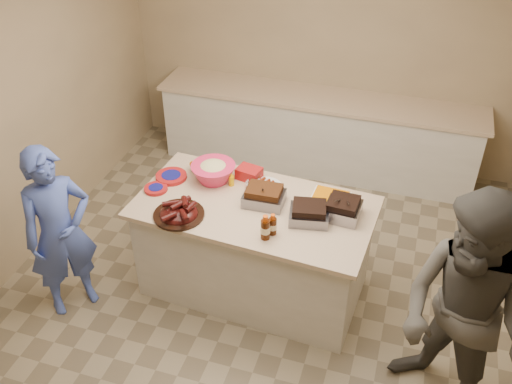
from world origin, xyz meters
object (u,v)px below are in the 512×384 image
(island, at_px, (254,286))
(bbq_bottle_b, at_px, (265,238))
(coleslaw_bowl, at_px, (214,180))
(mustard_bottle, at_px, (232,185))
(guest_blue, at_px, (77,301))
(bbq_bottle_a, at_px, (272,234))
(rib_platter, at_px, (179,216))
(plastic_cup, at_px, (195,171))
(roasting_pan, at_px, (342,216))

(island, bearing_deg, bbq_bottle_b, -56.89)
(coleslaw_bowl, relative_size, mustard_bottle, 3.08)
(coleslaw_bowl, relative_size, guest_blue, 0.25)
(coleslaw_bowl, relative_size, bbq_bottle_a, 2.12)
(bbq_bottle_b, height_order, mustard_bottle, bbq_bottle_b)
(mustard_bottle, bearing_deg, bbq_bottle_b, -50.87)
(guest_blue, bearing_deg, rib_platter, -31.87)
(bbq_bottle_a, relative_size, mustard_bottle, 1.45)
(island, xyz_separation_m, bbq_bottle_a, (0.24, -0.29, 0.91))
(rib_platter, bearing_deg, bbq_bottle_b, -4.59)
(mustard_bottle, distance_m, guest_blue, 1.69)
(island, distance_m, guest_blue, 1.56)
(coleslaw_bowl, bearing_deg, mustard_bottle, -8.26)
(island, xyz_separation_m, mustard_bottle, (-0.27, 0.22, 0.91))
(guest_blue, bearing_deg, island, -28.04)
(rib_platter, xyz_separation_m, bbq_bottle_a, (0.76, 0.01, 0.00))
(bbq_bottle_a, height_order, bbq_bottle_b, bbq_bottle_b)
(guest_blue, bearing_deg, mustard_bottle, -15.66)
(bbq_bottle_a, height_order, plastic_cup, bbq_bottle_a)
(island, bearing_deg, mustard_bottle, 145.21)
(bbq_bottle_a, bearing_deg, mustard_bottle, 134.77)
(coleslaw_bowl, bearing_deg, bbq_bottle_a, -38.35)
(bbq_bottle_b, bearing_deg, roasting_pan, 40.77)
(rib_platter, relative_size, mustard_bottle, 3.29)
(roasting_pan, bearing_deg, coleslaw_bowl, 175.08)
(rib_platter, bearing_deg, coleslaw_bowl, 81.04)
(plastic_cup, bearing_deg, mustard_bottle, -16.10)
(island, relative_size, rib_platter, 4.73)
(roasting_pan, bearing_deg, island, -170.64)
(plastic_cup, bearing_deg, coleslaw_bowl, -22.06)
(bbq_bottle_b, relative_size, mustard_bottle, 1.69)
(mustard_bottle, height_order, guest_blue, mustard_bottle)
(roasting_pan, relative_size, bbq_bottle_a, 1.49)
(roasting_pan, bearing_deg, guest_blue, -158.22)
(mustard_bottle, xyz_separation_m, guest_blue, (-1.15, -0.85, -0.91))
(guest_blue, bearing_deg, bbq_bottle_b, -42.50)
(island, relative_size, mustard_bottle, 15.55)
(rib_platter, distance_m, plastic_cup, 0.64)
(coleslaw_bowl, bearing_deg, rib_platter, -98.96)
(island, distance_m, bbq_bottle_a, 0.98)
(rib_platter, height_order, mustard_bottle, rib_platter)
(rib_platter, relative_size, guest_blue, 0.26)
(roasting_pan, height_order, coleslaw_bowl, coleslaw_bowl)
(roasting_pan, distance_m, mustard_bottle, 0.98)
(roasting_pan, distance_m, guest_blue, 2.42)
(coleslaw_bowl, relative_size, plastic_cup, 4.30)
(coleslaw_bowl, xyz_separation_m, bbq_bottle_b, (0.64, -0.60, 0.00))
(rib_platter, xyz_separation_m, plastic_cup, (-0.12, 0.63, 0.00))
(rib_platter, height_order, plastic_cup, rib_platter)
(island, height_order, bbq_bottle_a, bbq_bottle_a)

